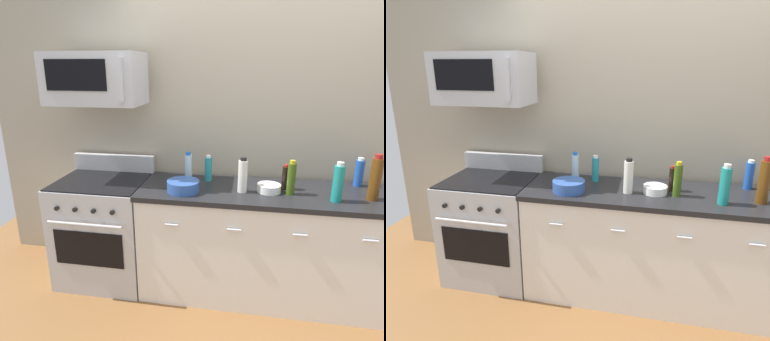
{
  "view_description": "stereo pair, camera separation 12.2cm",
  "coord_description": "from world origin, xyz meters",
  "views": [
    {
      "loc": [
        -0.15,
        -2.52,
        1.85
      ],
      "look_at": [
        -0.58,
        -0.05,
        1.07
      ],
      "focal_mm": 31.56,
      "sensor_mm": 36.0,
      "label": 1
    },
    {
      "loc": [
        -0.03,
        -2.5,
        1.85
      ],
      "look_at": [
        -0.58,
        -0.05,
        1.07
      ],
      "focal_mm": 31.56,
      "sensor_mm": 36.0,
      "label": 2
    }
  ],
  "objects": [
    {
      "name": "ground_plane",
      "position": [
        0.0,
        0.0,
        0.0
      ],
      "size": [
        6.1,
        6.1,
        0.0
      ],
      "primitive_type": "plane",
      "color": "brown"
    },
    {
      "name": "back_wall",
      "position": [
        0.0,
        0.41,
        1.35
      ],
      "size": [
        5.08,
        0.1,
        2.7
      ],
      "primitive_type": "cube",
      "color": "#9E937F",
      "rests_on": "ground_plane"
    },
    {
      "name": "counter_unit",
      "position": [
        0.0,
        -0.0,
        0.46
      ],
      "size": [
        1.99,
        0.66,
        0.92
      ],
      "color": "silver",
      "rests_on": "ground_plane"
    },
    {
      "name": "range_oven",
      "position": [
        -1.37,
        0.0,
        0.47
      ],
      "size": [
        0.76,
        0.69,
        1.07
      ],
      "color": "#B7BABF",
      "rests_on": "ground_plane"
    },
    {
      "name": "microwave",
      "position": [
        -1.37,
        0.05,
        1.75
      ],
      "size": [
        0.74,
        0.44,
        0.4
      ],
      "color": "#B7BABF"
    },
    {
      "name": "bottle_vinegar_white",
      "position": [
        -0.19,
        -0.06,
        1.05
      ],
      "size": [
        0.07,
        0.07,
        0.27
      ],
      "color": "silver",
      "rests_on": "countertop_slab"
    },
    {
      "name": "bottle_soda_blue",
      "position": [
        0.72,
        0.23,
        1.03
      ],
      "size": [
        0.07,
        0.07,
        0.24
      ],
      "color": "#1E4CA5",
      "rests_on": "countertop_slab"
    },
    {
      "name": "bottle_olive_oil",
      "position": [
        0.17,
        -0.05,
        1.05
      ],
      "size": [
        0.06,
        0.06,
        0.26
      ],
      "color": "#385114",
      "rests_on": "countertop_slab"
    },
    {
      "name": "bottle_wine_amber",
      "position": [
        0.75,
        -0.06,
        1.08
      ],
      "size": [
        0.08,
        0.08,
        0.34
      ],
      "color": "#59330F",
      "rests_on": "countertop_slab"
    },
    {
      "name": "bottle_soy_sauce_dark",
      "position": [
        0.14,
        0.05,
        1.02
      ],
      "size": [
        0.05,
        0.05,
        0.2
      ],
      "color": "black",
      "rests_on": "countertop_slab"
    },
    {
      "name": "bottle_water_clear",
      "position": [
        -0.64,
        0.1,
        1.04
      ],
      "size": [
        0.06,
        0.06,
        0.25
      ],
      "color": "silver",
      "rests_on": "countertop_slab"
    },
    {
      "name": "bottle_sparkling_teal",
      "position": [
        0.48,
        -0.14,
        1.06
      ],
      "size": [
        0.07,
        0.07,
        0.29
      ],
      "color": "#197F7A",
      "rests_on": "countertop_slab"
    },
    {
      "name": "bottle_dish_soap",
      "position": [
        -0.48,
        0.15,
        1.03
      ],
      "size": [
        0.06,
        0.06,
        0.22
      ],
      "color": "teal",
      "rests_on": "countertop_slab"
    },
    {
      "name": "bowl_blue_mixing",
      "position": [
        -0.64,
        -0.13,
        0.97
      ],
      "size": [
        0.25,
        0.25,
        0.09
      ],
      "color": "#2D519E",
      "rests_on": "countertop_slab"
    },
    {
      "name": "bowl_white_ceramic",
      "position": [
        0.01,
        -0.03,
        0.95
      ],
      "size": [
        0.18,
        0.18,
        0.06
      ],
      "color": "white",
      "rests_on": "countertop_slab"
    }
  ]
}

